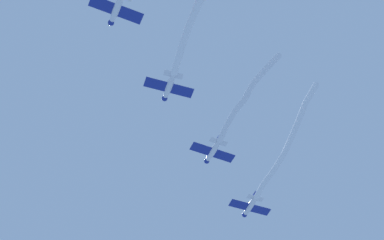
% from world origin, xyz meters
% --- Properties ---
extents(airplane_lead, '(4.56, 6.13, 1.55)m').
position_xyz_m(airplane_lead, '(1.26, 1.32, 65.43)').
color(airplane_lead, silver).
extents(smoke_trail_lead, '(21.06, 2.01, 1.48)m').
position_xyz_m(smoke_trail_lead, '(-11.08, 1.51, 65.77)').
color(smoke_trail_lead, white).
extents(airplane_left_wing, '(4.63, 6.20, 1.55)m').
position_xyz_m(airplane_left_wing, '(-6.77, 10.25, 65.68)').
color(airplane_left_wing, silver).
extents(smoke_trail_left_wing, '(14.68, 2.95, 2.25)m').
position_xyz_m(smoke_trail_left_wing, '(-16.00, 9.48, 66.32)').
color(smoke_trail_left_wing, white).
extents(airplane_right_wing, '(4.60, 6.17, 1.55)m').
position_xyz_m(airplane_right_wing, '(-14.79, 19.17, 65.93)').
color(airplane_right_wing, silver).
extents(airplane_slot, '(4.62, 6.19, 1.55)m').
position_xyz_m(airplane_slot, '(-22.82, 28.10, 66.18)').
color(airplane_slot, silver).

